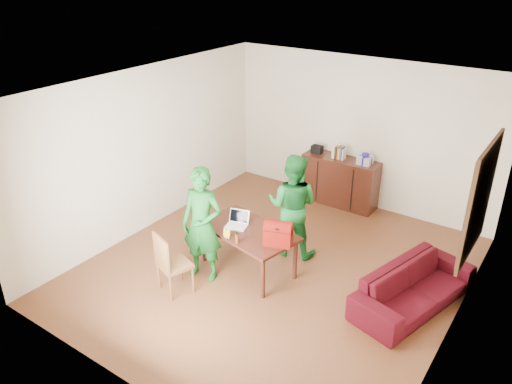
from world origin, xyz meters
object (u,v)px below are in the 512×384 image
Objects in this scene: sofa at (414,287)px; person_far at (293,205)px; laptop at (236,224)px; red_bag at (278,235)px; person_near at (202,225)px; chair at (175,275)px; table at (248,235)px; bottle at (237,238)px.

person_far is at bearing 99.59° from sofa.
laptop is 0.91× the size of red_bag.
sofa is (2.71, 1.06, -0.57)m from person_near.
person_near is (0.09, 0.51, 0.57)m from chair.
sofa is at bearing 48.87° from chair.
laptop is at bearing 119.14° from sofa.
red_bag is at bearing 2.90° from table.
chair is 1.00m from bottle.
laptop is 0.76m from red_bag.
person_far is at bearing 49.58° from person_near.
red_bag is 1.91m from sofa.
person_near is 1.07m from red_bag.
bottle reaches higher than sofa.
bottle is 0.43× the size of red_bag.
chair reaches higher than bottle.
laptop is at bearing 156.56° from red_bag.
sofa is at bearing 23.56° from bottle.
red_bag is (0.47, 0.30, 0.06)m from bottle.
person_near is at bearing 99.15° from chair.
sofa is at bearing 10.00° from person_near.
laptop is at bearing 128.43° from bottle.
table is at bearing 57.21° from person_far.
person_near reaches higher than person_far.
person_near is 10.41× the size of bottle.
laptop is 0.18× the size of sofa.
person_far reaches higher than red_bag.
laptop is at bearing 46.69° from person_far.
red_bag is (0.99, 0.41, -0.03)m from person_near.
chair is 2.03m from person_far.
table is at bearing -6.74° from laptop.
red_bag reaches higher than table.
sofa is (2.00, -0.21, -0.54)m from person_far.
person_near is 2.96m from sofa.
table is at bearing 103.22° from bottle.
person_near is at bearing 126.90° from sofa.
bottle is at bearing 67.63° from person_far.
person_near is 1.03× the size of person_far.
table is 2.37m from sofa.
chair is 0.54× the size of person_near.
sofa is at bearing 160.67° from person_far.
table is 4.53× the size of laptop.
person_far is at bearing 44.35° from laptop.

